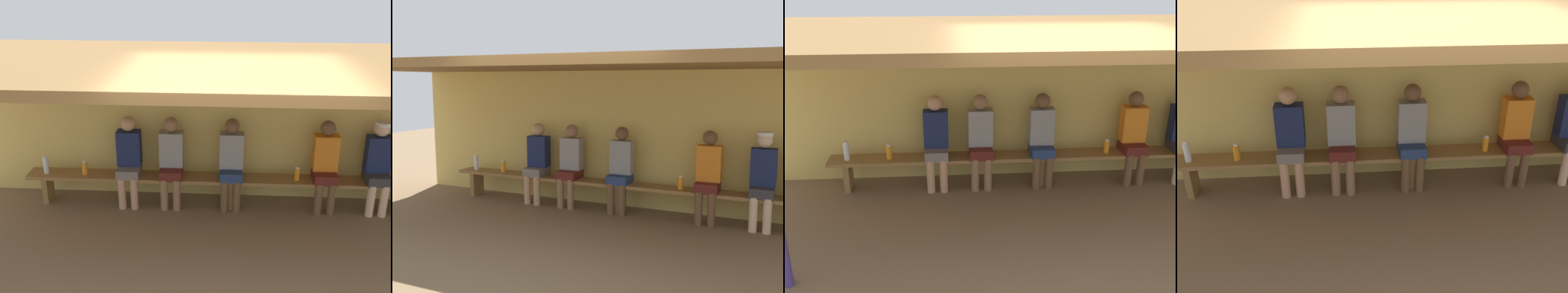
{
  "view_description": "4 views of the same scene",
  "coord_description": "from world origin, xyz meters",
  "views": [
    {
      "loc": [
        -0.12,
        -4.71,
        3.41
      ],
      "look_at": [
        -0.5,
        1.21,
        1.06
      ],
      "focal_mm": 43.62,
      "sensor_mm": 36.0,
      "label": 1
    },
    {
      "loc": [
        2.34,
        -5.0,
        2.03
      ],
      "look_at": [
        -0.49,
        1.39,
        1.03
      ],
      "focal_mm": 41.97,
      "sensor_mm": 36.0,
      "label": 2
    },
    {
      "loc": [
        -1.32,
        -4.41,
        2.99
      ],
      "look_at": [
        -0.91,
        1.1,
        0.78
      ],
      "focal_mm": 42.07,
      "sensor_mm": 36.0,
      "label": 3
    },
    {
      "loc": [
        -0.9,
        -3.31,
        2.93
      ],
      "look_at": [
        -0.52,
        1.23,
        0.71
      ],
      "focal_mm": 40.14,
      "sensor_mm": 36.0,
      "label": 4
    }
  ],
  "objects": [
    {
      "name": "player_shirtless_tan",
      "position": [
        -0.87,
        1.55,
        0.73
      ],
      "size": [
        0.34,
        0.42,
        1.34
      ],
      "color": "#591E19",
      "rests_on": "ground"
    },
    {
      "name": "dugout_roof",
      "position": [
        0.0,
        0.7,
        2.26
      ],
      "size": [
        8.0,
        2.8,
        0.12
      ],
      "primitive_type": "cube",
      "color": "brown",
      "rests_on": "back_wall"
    },
    {
      "name": "water_bottle_clear",
      "position": [
        -2.73,
        1.53,
        0.59
      ],
      "size": [
        0.08,
        0.08,
        0.27
      ],
      "color": "silver",
      "rests_on": "bench"
    },
    {
      "name": "player_in_red",
      "position": [
        1.32,
        1.55,
        0.73
      ],
      "size": [
        0.34,
        0.42,
        1.34
      ],
      "color": "#591E19",
      "rests_on": "ground"
    },
    {
      "name": "bench",
      "position": [
        0.0,
        1.55,
        0.39
      ],
      "size": [
        6.0,
        0.36,
        0.46
      ],
      "color": "olive",
      "rests_on": "ground"
    },
    {
      "name": "back_wall",
      "position": [
        0.0,
        2.0,
        1.1
      ],
      "size": [
        8.0,
        0.2,
        2.2
      ],
      "primitive_type": "cube",
      "color": "#D8BC60",
      "rests_on": "ground"
    },
    {
      "name": "player_with_sunglasses",
      "position": [
        -1.49,
        1.55,
        0.73
      ],
      "size": [
        0.34,
        0.42,
        1.34
      ],
      "color": "slate",
      "rests_on": "ground"
    },
    {
      "name": "water_bottle_orange",
      "position": [
        0.93,
        1.52,
        0.56
      ],
      "size": [
        0.08,
        0.08,
        0.2
      ],
      "color": "orange",
      "rests_on": "bench"
    },
    {
      "name": "ground_plane",
      "position": [
        0.0,
        0.0,
        0.0
      ],
      "size": [
        24.0,
        24.0,
        0.0
      ],
      "primitive_type": "plane",
      "color": "brown"
    },
    {
      "name": "player_in_blue",
      "position": [
        -0.01,
        1.55,
        0.73
      ],
      "size": [
        0.34,
        0.42,
        1.34
      ],
      "color": "navy",
      "rests_on": "ground"
    },
    {
      "name": "water_bottle_green",
      "position": [
        -2.15,
        1.52,
        0.56
      ],
      "size": [
        0.08,
        0.08,
        0.21
      ],
      "color": "orange",
      "rests_on": "bench"
    }
  ]
}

